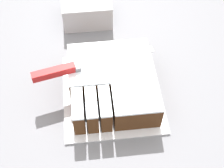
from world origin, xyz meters
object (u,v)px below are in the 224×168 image
(storage_box, at_px, (87,8))
(knife, at_px, (68,69))
(cake_board, at_px, (112,93))
(cake, at_px, (113,83))

(storage_box, bearing_deg, knife, -102.07)
(cake_board, distance_m, knife, 0.15)
(storage_box, bearing_deg, cake_board, -81.30)
(cake, bearing_deg, storage_box, 99.33)
(cake_board, relative_size, cake, 1.18)
(cake, height_order, storage_box, same)
(knife, xyz_separation_m, storage_box, (0.07, 0.31, -0.05))
(cake_board, height_order, storage_box, storage_box)
(cake_board, height_order, knife, knife)
(knife, distance_m, storage_box, 0.32)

